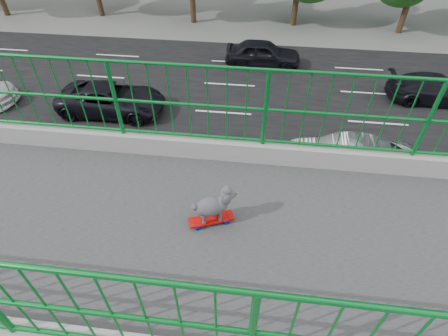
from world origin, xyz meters
TOP-DOWN VIEW (x-y plane):
  - road at (-13.00, 0.00)m, footprint 18.00×90.00m
  - footbridge at (0.00, 0.00)m, footprint 3.00×24.00m
  - railing at (0.00, 0.00)m, footprint 3.00×24.00m
  - skateboard at (-0.18, 1.46)m, footprint 0.34×0.56m
  - poodle at (-0.19, 1.48)m, footprint 0.33×0.50m
  - car_1 at (-9.20, 5.59)m, footprint 1.61×4.62m
  - car_2 at (-12.40, -5.78)m, footprint 2.54×5.51m
  - car_3 at (-15.60, 11.36)m, footprint 2.04×5.03m
  - car_4 at (-18.80, 1.84)m, footprint 1.90×4.72m
  - car_5 at (-6.00, -2.60)m, footprint 1.68×4.82m
  - car_6 at (-9.20, 6.28)m, footprint 2.32×5.04m

SIDE VIEW (x-z plane):
  - road at x=-13.00m, z-range 0.00..0.02m
  - car_6 at x=-9.20m, z-range 0.00..1.40m
  - car_3 at x=-15.60m, z-range 0.00..1.46m
  - car_1 at x=-9.20m, z-range 0.00..1.52m
  - car_2 at x=-12.40m, z-range 0.00..1.53m
  - car_5 at x=-6.00m, z-range 0.00..1.59m
  - car_4 at x=-18.80m, z-range 0.00..1.61m
  - footbridge at x=0.00m, z-range 1.72..8.72m
  - skateboard at x=-0.18m, z-range 7.02..7.09m
  - railing at x=0.00m, z-range 6.50..7.92m
  - poodle at x=-0.19m, z-range 7.09..7.53m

